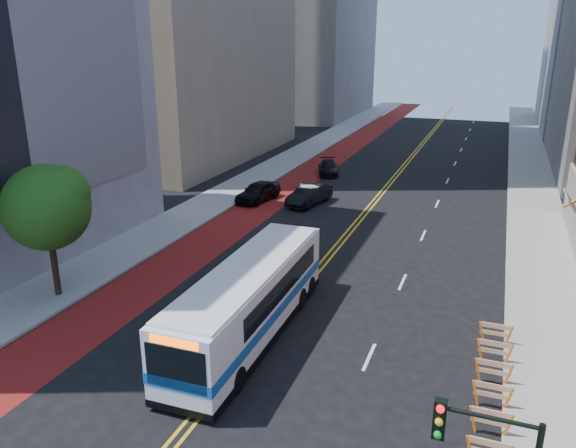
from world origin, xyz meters
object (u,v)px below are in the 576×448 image
(car_a, at_px, (258,191))
(car_b, at_px, (309,195))
(transit_bus, at_px, (250,299))
(street_tree, at_px, (48,204))
(car_c, at_px, (328,168))

(car_a, bearing_deg, car_b, 17.67)
(transit_bus, bearing_deg, street_tree, 178.67)
(transit_bus, bearing_deg, car_c, 99.83)
(transit_bus, bearing_deg, car_a, 112.01)
(car_a, distance_m, car_b, 4.19)
(street_tree, height_order, car_c, street_tree)
(transit_bus, distance_m, car_b, 20.79)
(car_b, relative_size, car_c, 1.09)
(street_tree, relative_size, car_c, 1.51)
(car_a, height_order, car_c, car_a)
(street_tree, xyz_separation_m, car_c, (4.98, 30.61, -4.27))
(car_b, bearing_deg, car_a, -160.93)
(car_b, distance_m, car_c, 10.49)
(car_a, bearing_deg, street_tree, -86.71)
(car_a, xyz_separation_m, car_c, (2.58, 10.91, -0.15))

